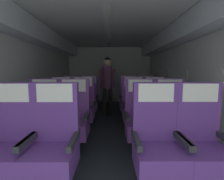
% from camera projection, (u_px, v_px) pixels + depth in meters
% --- Properties ---
extents(ground, '(3.56, 6.86, 0.02)m').
position_uv_depth(ground, '(108.00, 129.00, 3.58)').
color(ground, '#23282D').
extents(fuselage_shell, '(3.44, 6.51, 2.28)m').
position_uv_depth(fuselage_shell, '(108.00, 54.00, 3.65)').
color(fuselage_shell, silver).
rests_on(fuselage_shell, ground).
extents(seat_a_left_window, '(0.51, 0.51, 1.14)m').
position_uv_depth(seat_a_left_window, '(9.00, 145.00, 1.72)').
color(seat_a_left_window, '#38383D').
rests_on(seat_a_left_window, ground).
extents(seat_a_left_aisle, '(0.51, 0.51, 1.14)m').
position_uv_depth(seat_a_left_aisle, '(53.00, 145.00, 1.72)').
color(seat_a_left_aisle, '#38383D').
rests_on(seat_a_left_aisle, ground).
extents(seat_a_right_aisle, '(0.51, 0.51, 1.14)m').
position_uv_depth(seat_a_right_aisle, '(202.00, 145.00, 1.73)').
color(seat_a_right_aisle, '#38383D').
rests_on(seat_a_right_aisle, ground).
extents(seat_a_right_window, '(0.51, 0.51, 1.14)m').
position_uv_depth(seat_a_right_window, '(157.00, 145.00, 1.73)').
color(seat_a_right_window, '#38383D').
rests_on(seat_a_right_window, ground).
extents(seat_b_left_window, '(0.51, 0.51, 1.14)m').
position_uv_depth(seat_b_left_window, '(44.00, 120.00, 2.61)').
color(seat_b_left_window, '#38383D').
rests_on(seat_b_left_window, ground).
extents(seat_b_left_aisle, '(0.51, 0.51, 1.14)m').
position_uv_depth(seat_b_left_aisle, '(73.00, 120.00, 2.62)').
color(seat_b_left_aisle, '#38383D').
rests_on(seat_b_left_aisle, ground).
extents(seat_b_right_aisle, '(0.51, 0.51, 1.14)m').
position_uv_depth(seat_b_right_aisle, '(170.00, 120.00, 2.62)').
color(seat_b_right_aisle, '#38383D').
rests_on(seat_b_right_aisle, ground).
extents(seat_b_right_window, '(0.51, 0.51, 1.14)m').
position_uv_depth(seat_b_right_window, '(141.00, 120.00, 2.61)').
color(seat_b_right_window, '#38383D').
rests_on(seat_b_right_window, ground).
extents(seat_c_left_window, '(0.51, 0.51, 1.14)m').
position_uv_depth(seat_c_left_window, '(60.00, 108.00, 3.51)').
color(seat_c_left_window, '#38383D').
rests_on(seat_c_left_window, ground).
extents(seat_c_left_aisle, '(0.51, 0.51, 1.14)m').
position_uv_depth(seat_c_left_aisle, '(83.00, 107.00, 3.52)').
color(seat_c_left_aisle, '#38383D').
rests_on(seat_c_left_aisle, ground).
extents(seat_c_right_aisle, '(0.51, 0.51, 1.14)m').
position_uv_depth(seat_c_right_aisle, '(155.00, 107.00, 3.52)').
color(seat_c_right_aisle, '#38383D').
rests_on(seat_c_right_aisle, ground).
extents(seat_c_right_window, '(0.51, 0.51, 1.14)m').
position_uv_depth(seat_c_right_window, '(134.00, 107.00, 3.54)').
color(seat_c_right_window, '#38383D').
rests_on(seat_c_right_window, ground).
extents(seat_d_left_window, '(0.51, 0.51, 1.14)m').
position_uv_depth(seat_d_left_window, '(71.00, 100.00, 4.43)').
color(seat_d_left_window, '#38383D').
rests_on(seat_d_left_window, ground).
extents(seat_d_left_aisle, '(0.51, 0.51, 1.14)m').
position_uv_depth(seat_d_left_aisle, '(88.00, 100.00, 4.41)').
color(seat_d_left_aisle, '#38383D').
rests_on(seat_d_left_aisle, ground).
extents(seat_d_right_aisle, '(0.51, 0.51, 1.14)m').
position_uv_depth(seat_d_right_aisle, '(147.00, 100.00, 4.43)').
color(seat_d_right_aisle, '#38383D').
rests_on(seat_d_right_aisle, ground).
extents(seat_d_right_window, '(0.51, 0.51, 1.14)m').
position_uv_depth(seat_d_right_window, '(129.00, 100.00, 4.42)').
color(seat_d_right_window, '#38383D').
rests_on(seat_d_right_window, ground).
extents(flight_attendant, '(0.43, 0.28, 1.66)m').
position_uv_depth(flight_attendant, '(107.00, 80.00, 4.62)').
color(flight_attendant, black).
rests_on(flight_attendant, ground).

